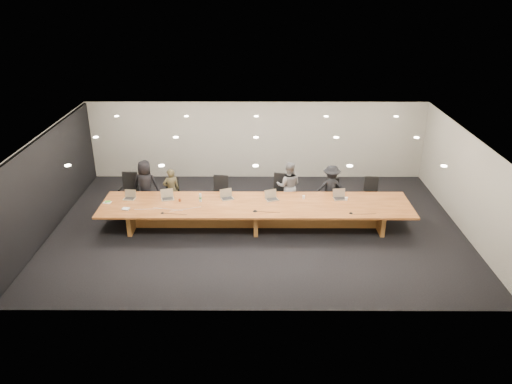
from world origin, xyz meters
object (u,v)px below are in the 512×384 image
chair_left (173,194)px  paper_cup_far (346,199)px  chair_mid_left (220,194)px  amber_mug (180,200)px  chair_right (333,195)px  mic_right (351,213)px  person_d (331,187)px  laptop_b (167,195)px  laptop_d (272,195)px  water_bottle (200,198)px  av_box (126,209)px  person_a (146,185)px  chair_mid_right (280,193)px  laptop_c (227,195)px  mic_left (162,213)px  laptop_a (129,195)px  person_c (289,186)px  paper_cup_near (304,197)px  conference_table (256,211)px  person_b (171,190)px  chair_far_left (129,191)px  mic_center (255,211)px  laptop_e (340,195)px

chair_left → paper_cup_far: size_ratio=9.85×
chair_mid_left → amber_mug: chair_mid_left is taller
chair_right → mic_right: chair_right is taller
person_d → laptop_b: (-4.97, -0.96, 0.16)m
person_d → amber_mug: 4.73m
laptop_d → water_bottle: bearing=163.4°
person_d → laptop_d: person_d is taller
av_box → laptop_b: bearing=43.7°
chair_left → person_a: (-0.82, -0.05, 0.31)m
chair_mid_right → laptop_d: 0.97m
laptop_c → mic_left: (-1.76, -0.97, -0.13)m
laptop_b → laptop_c: size_ratio=1.02×
laptop_a → person_d: bearing=15.7°
chair_left → laptop_c: size_ratio=2.76×
chair_mid_right → person_a: (-4.21, 0.08, 0.22)m
chair_right → person_c: size_ratio=0.63×
person_a → chair_mid_right: bearing=-177.7°
paper_cup_near → paper_cup_far: 1.26m
conference_table → water_bottle: 1.68m
mic_left → chair_left: bearing=91.0°
chair_left → person_d: person_d is taller
chair_mid_left → person_b: size_ratio=0.80×
laptop_b → laptop_d: (3.09, -0.02, -0.00)m
chair_mid_left → person_c: size_ratio=0.70×
chair_far_left → chair_left: 1.39m
chair_mid_left → person_d: 3.50m
paper_cup_near → mic_right: size_ratio=0.85×
person_d → paper_cup_far: (0.31, -1.01, 0.07)m
laptop_c → mic_center: laptop_c is taller
chair_right → laptop_d: laptop_d is taller
conference_table → amber_mug: 2.27m
chair_mid_right → paper_cup_near: (0.67, -0.79, 0.21)m
person_a → mic_right: size_ratio=14.28×
chair_mid_right → mic_right: chair_mid_right is taller
chair_left → laptop_b: laptop_b is taller
person_a → person_d: bearing=-176.5°
chair_mid_right → laptop_b: size_ratio=3.20×
mic_right → water_bottle: bearing=169.8°
mic_left → laptop_c: bearing=28.9°
chair_mid_right → chair_far_left: bearing=-167.3°
chair_far_left → paper_cup_near: 5.53m
person_a → chair_left: bearing=-173.2°
chair_far_left → chair_mid_right: 4.78m
paper_cup_far → laptop_e: bearing=151.2°
chair_left → laptop_b: (0.02, -0.99, 0.40)m
chair_mid_right → laptop_a: 4.59m
laptop_c → laptop_e: 3.34m
paper_cup_near → mic_center: (-1.44, -0.86, -0.03)m
chair_left → chair_far_left: bearing=169.1°
paper_cup_far → mic_center: paper_cup_far is taller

